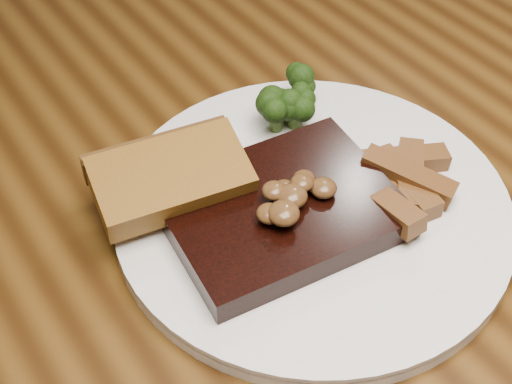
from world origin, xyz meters
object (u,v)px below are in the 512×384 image
Objects in this scene: steak at (280,211)px; potato_wedges at (381,181)px; plate at (312,210)px; dining_table at (270,288)px; garlic_bread at (173,197)px.

steak and potato_wedges have the same top height.
steak is at bearing -179.42° from plate.
garlic_bread is (-0.06, 0.04, 0.12)m from dining_table.
dining_table is at bearing 157.34° from potato_wedges.
potato_wedges is (0.09, -0.02, -0.00)m from steak.
plate is at bearing -28.91° from dining_table.
dining_table is at bearing 82.45° from steak.
steak reaches higher than dining_table.
plate is at bearing -22.03° from garlic_bread.
dining_table is 0.12m from steak.
plate is 3.19× the size of potato_wedges.
potato_wedges is (0.14, -0.08, -0.00)m from garlic_bread.
steak is (-0.00, -0.02, 0.12)m from dining_table.
steak is at bearing -34.10° from garlic_bread.
dining_table is 0.15m from potato_wedges.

